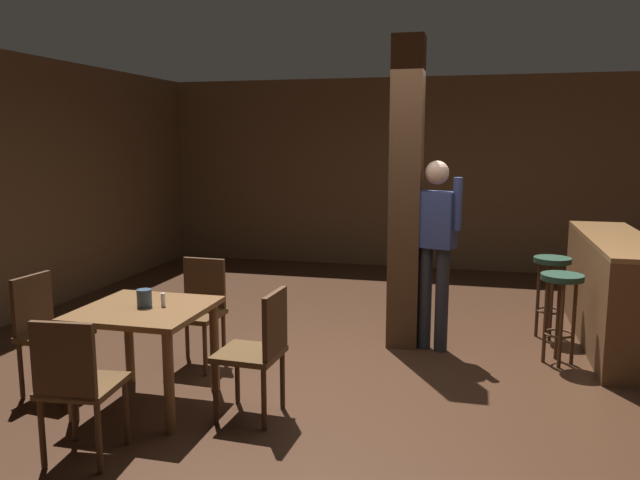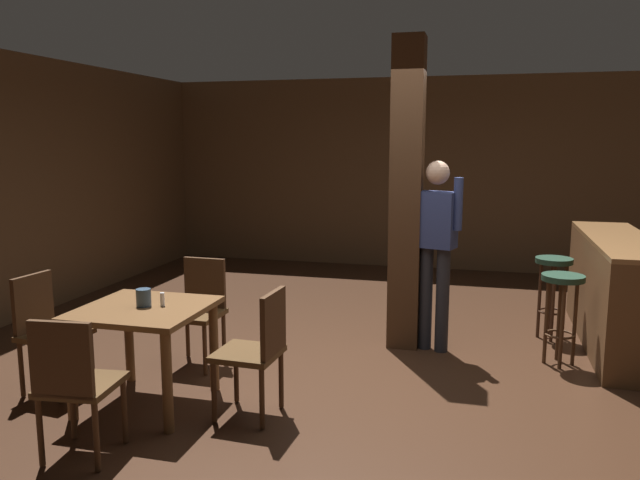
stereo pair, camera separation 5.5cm
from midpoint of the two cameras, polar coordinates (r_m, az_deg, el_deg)
ground_plane at (r=5.24m, az=5.64°, el=-12.15°), size 10.80×10.80×0.00m
wall_back at (r=9.37m, az=10.22°, el=5.96°), size 8.00×0.10×2.80m
pillar at (r=5.69m, az=8.18°, el=4.01°), size 0.28×0.28×2.80m
dining_table at (r=4.65m, az=-15.41°, el=-7.48°), size 0.87×0.87×0.73m
chair_north at (r=5.41m, az=-10.71°, el=-5.94°), size 0.44×0.44×0.89m
chair_south at (r=4.00m, az=-21.19°, el=-11.89°), size 0.46×0.46×0.89m
chair_west at (r=5.17m, az=-23.43°, el=-7.27°), size 0.45×0.45×0.89m
chair_east at (r=4.33m, az=-5.33°, el=-9.69°), size 0.44×0.44×0.89m
napkin_cup at (r=4.61m, az=-15.50°, el=-5.10°), size 0.10×0.10×0.13m
salt_shaker at (r=4.59m, az=-13.88°, el=-5.29°), size 0.03×0.03×0.10m
standing_person at (r=5.65m, az=10.81°, el=-0.15°), size 0.47×0.29×1.72m
bar_counter at (r=6.40m, az=24.90°, el=-4.18°), size 0.56×2.27×1.02m
bar_stool_near at (r=5.66m, az=21.51°, el=-4.93°), size 0.35×0.35×0.78m
bar_stool_mid at (r=6.37m, az=20.77°, el=-3.32°), size 0.35×0.35×0.79m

